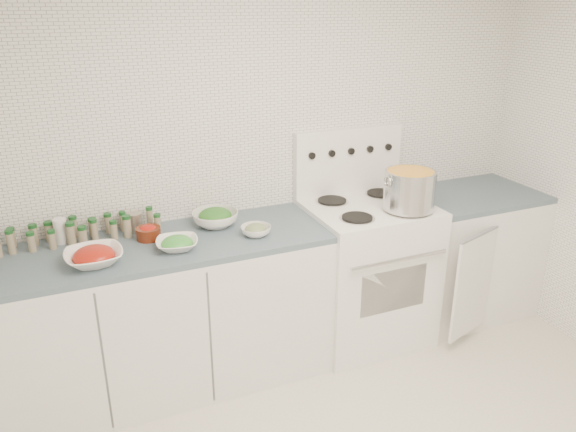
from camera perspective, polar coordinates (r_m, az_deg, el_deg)
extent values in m
cube|color=white|center=(3.51, -1.06, 6.59)|extent=(3.50, 0.02, 2.50)
cube|color=white|center=(3.33, -12.27, -10.09)|extent=(1.85, 0.62, 0.86)
cube|color=#425863|center=(3.13, -12.91, -3.02)|extent=(1.85, 0.62, 0.03)
cube|color=white|center=(3.72, 7.90, -5.82)|extent=(0.76, 0.65, 0.92)
cube|color=black|center=(3.46, 10.63, -7.41)|extent=(0.45, 0.01, 0.28)
cylinder|color=silver|center=(3.33, 11.27, -4.39)|extent=(0.65, 0.02, 0.02)
cube|color=white|center=(3.53, 8.28, 0.93)|extent=(0.76, 0.65, 0.01)
cube|color=white|center=(3.70, 6.11, 5.61)|extent=(0.76, 0.06, 0.43)
cylinder|color=silver|center=(3.31, 7.04, -0.22)|extent=(0.21, 0.21, 0.01)
cylinder|color=black|center=(3.31, 7.04, -0.13)|extent=(0.18, 0.18, 0.01)
cylinder|color=silver|center=(3.50, 12.17, 0.63)|extent=(0.21, 0.21, 0.01)
cylinder|color=black|center=(3.49, 12.17, 0.73)|extent=(0.18, 0.18, 0.01)
cylinder|color=silver|center=(3.57, 4.50, 1.51)|extent=(0.21, 0.21, 0.01)
cylinder|color=black|center=(3.57, 4.50, 1.61)|extent=(0.18, 0.18, 0.01)
cylinder|color=silver|center=(3.74, 9.40, 2.23)|extent=(0.21, 0.21, 0.01)
cylinder|color=black|center=(3.74, 9.40, 2.32)|extent=(0.18, 0.18, 0.01)
cylinder|color=black|center=(3.53, 2.43, 6.15)|extent=(0.04, 0.02, 0.04)
cylinder|color=black|center=(3.59, 4.46, 6.37)|extent=(0.04, 0.02, 0.04)
cylinder|color=black|center=(3.65, 6.42, 6.57)|extent=(0.04, 0.02, 0.04)
cylinder|color=black|center=(3.72, 8.32, 6.76)|extent=(0.04, 0.02, 0.04)
cylinder|color=black|center=(3.80, 10.14, 6.93)|extent=(0.04, 0.02, 0.04)
cube|color=white|center=(4.19, 17.56, -3.82)|extent=(0.89, 0.62, 0.86)
cube|color=#425863|center=(4.03, 18.26, 1.99)|extent=(0.89, 0.62, 0.03)
cube|color=white|center=(3.80, 18.27, -6.67)|extent=(0.39, 0.14, 0.70)
cylinder|color=silver|center=(3.45, 12.23, 2.62)|extent=(0.31, 0.31, 0.24)
cylinder|color=orange|center=(3.42, 12.36, 4.25)|extent=(0.28, 0.28, 0.03)
torus|color=silver|center=(3.34, 10.08, 3.45)|extent=(0.01, 0.08, 0.08)
torus|color=silver|center=(3.52, 14.45, 4.01)|extent=(0.01, 0.08, 0.08)
imported|color=white|center=(2.97, -19.11, -3.98)|extent=(0.29, 0.29, 0.07)
ellipsoid|color=#B2230F|center=(2.96, -19.15, -3.73)|extent=(0.20, 0.20, 0.09)
imported|color=white|center=(3.02, -11.20, -2.82)|extent=(0.26, 0.26, 0.05)
ellipsoid|color=#30832B|center=(3.02, -11.21, -2.63)|extent=(0.16, 0.16, 0.07)
imported|color=white|center=(3.29, -7.39, -0.27)|extent=(0.31, 0.31, 0.08)
ellipsoid|color=#1B5317|center=(3.28, -7.41, 0.09)|extent=(0.19, 0.19, 0.09)
imported|color=white|center=(3.14, -3.27, -1.51)|extent=(0.19, 0.19, 0.05)
ellipsoid|color=#26491D|center=(3.13, -3.28, -1.27)|extent=(0.12, 0.12, 0.05)
cylinder|color=#521D0E|center=(3.18, -13.99, -1.72)|extent=(0.13, 0.13, 0.07)
ellipsoid|color=#AA0C0B|center=(3.17, -14.03, -1.33)|extent=(0.10, 0.10, 0.05)
cylinder|color=white|center=(3.26, -22.09, -1.42)|extent=(0.07, 0.07, 0.14)
cylinder|color=#9D9385|center=(3.30, -15.27, -0.60)|extent=(0.10, 0.10, 0.11)
cylinder|color=gray|center=(3.32, -26.22, -2.11)|extent=(0.04, 0.04, 0.09)
cylinder|color=#14481C|center=(3.30, -26.37, -1.22)|extent=(0.04, 0.04, 0.02)
cylinder|color=gray|center=(3.30, -24.39, -1.89)|extent=(0.04, 0.04, 0.10)
cylinder|color=#14481C|center=(3.28, -24.54, -0.94)|extent=(0.05, 0.05, 0.02)
cylinder|color=gray|center=(3.30, -23.05, -1.63)|extent=(0.05, 0.05, 0.10)
cylinder|color=#14481C|center=(3.28, -23.19, -0.68)|extent=(0.05, 0.05, 0.02)
cylinder|color=gray|center=(3.31, -20.92, -1.20)|extent=(0.04, 0.04, 0.11)
cylinder|color=#14481C|center=(3.28, -21.07, -0.17)|extent=(0.04, 0.04, 0.02)
cylinder|color=gray|center=(3.30, -19.19, -1.22)|extent=(0.04, 0.04, 0.09)
cylinder|color=#14481C|center=(3.28, -19.30, -0.33)|extent=(0.05, 0.05, 0.02)
cylinder|color=gray|center=(3.32, -17.77, -0.84)|extent=(0.04, 0.04, 0.10)
cylinder|color=#14481C|center=(3.30, -17.88, 0.10)|extent=(0.04, 0.04, 0.02)
cylinder|color=gray|center=(3.32, -16.41, -0.64)|extent=(0.04, 0.04, 0.10)
cylinder|color=#14481C|center=(3.30, -16.51, 0.30)|extent=(0.04, 0.04, 0.02)
cylinder|color=gray|center=(3.32, -13.85, -0.28)|extent=(0.04, 0.04, 0.11)
cylinder|color=#14481C|center=(3.30, -13.94, 0.75)|extent=(0.04, 0.04, 0.02)
cylinder|color=gray|center=(3.23, -26.31, -2.52)|extent=(0.04, 0.04, 0.11)
cylinder|color=#14481C|center=(3.21, -26.50, -1.44)|extent=(0.04, 0.04, 0.02)
cylinder|color=gray|center=(3.22, -24.59, -2.54)|extent=(0.04, 0.04, 0.09)
cylinder|color=#14481C|center=(3.20, -24.74, -1.64)|extent=(0.04, 0.04, 0.02)
cylinder|color=gray|center=(3.21, -22.80, -2.35)|extent=(0.04, 0.04, 0.09)
cylinder|color=#14481C|center=(3.19, -22.94, -1.47)|extent=(0.04, 0.04, 0.02)
cylinder|color=gray|center=(3.22, -21.14, -1.84)|extent=(0.05, 0.05, 0.11)
cylinder|color=#14481C|center=(3.19, -21.29, -0.76)|extent=(0.05, 0.05, 0.02)
cylinder|color=gray|center=(3.23, -19.07, -1.51)|extent=(0.04, 0.04, 0.11)
cylinder|color=#14481C|center=(3.21, -19.20, -0.47)|extent=(0.04, 0.04, 0.02)
cylinder|color=gray|center=(3.22, -17.26, -1.50)|extent=(0.04, 0.04, 0.09)
cylinder|color=#14481C|center=(3.20, -17.36, -0.60)|extent=(0.04, 0.04, 0.02)
cylinder|color=gray|center=(3.23, -16.00, -1.17)|extent=(0.04, 0.04, 0.11)
cylinder|color=#14481C|center=(3.20, -16.12, -0.12)|extent=(0.05, 0.05, 0.02)
cylinder|color=gray|center=(3.25, -13.10, -0.86)|extent=(0.04, 0.04, 0.09)
cylinder|color=#14481C|center=(3.23, -13.18, 0.06)|extent=(0.04, 0.04, 0.02)
cylinder|color=gray|center=(3.21, -20.11, -2.01)|extent=(0.05, 0.05, 0.09)
cylinder|color=#14481C|center=(3.19, -20.22, -1.14)|extent=(0.05, 0.05, 0.02)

